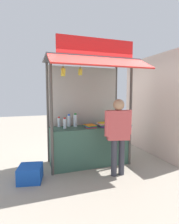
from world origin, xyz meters
TOP-DOWN VIEW (x-y plane):
  - ground_plane at (0.00, 0.00)m, footprint 20.00×20.00m
  - stall_counter at (0.00, 0.00)m, footprint 1.81×0.61m
  - stall_structure at (0.00, 0.12)m, footprint 2.01×1.49m
  - water_bottle_far_right at (-0.44, 0.21)m, footprint 0.08×0.08m
  - water_bottle_center at (-0.30, 0.16)m, footprint 0.09×0.09m
  - water_bottle_mid_right at (-0.58, 0.00)m, footprint 0.07×0.07m
  - water_bottle_rear_center at (-0.68, 0.22)m, footprint 0.07×0.07m
  - water_bottle_left at (0.58, 0.17)m, footprint 0.08×0.08m
  - magazine_stack_far_left at (-0.00, -0.05)m, footprint 0.25×0.32m
  - magazine_stack_right at (0.33, -0.04)m, footprint 0.25×0.32m
  - magazine_stack_back_left at (0.84, -0.21)m, footprint 0.21×0.33m
  - banana_bunch_inner_left at (-0.67, -0.40)m, footprint 0.11×0.11m
  - banana_bunch_rightmost at (-0.33, -0.41)m, footprint 0.10×0.10m
  - vendor_person at (0.37, -0.73)m, footprint 0.59×0.29m
  - plastic_crate at (-1.34, -0.42)m, footprint 0.50×0.50m
  - neighbour_wall at (1.95, 0.30)m, footprint 0.20×2.40m

SIDE VIEW (x-z plane):
  - ground_plane at x=0.00m, z-range 0.00..0.00m
  - plastic_crate at x=-1.34m, z-range 0.00..0.30m
  - stall_counter at x=0.00m, z-range 0.00..0.90m
  - magazine_stack_back_left at x=0.84m, z-range 0.90..0.95m
  - magazine_stack_far_left at x=0.00m, z-range 0.90..0.95m
  - vendor_person at x=0.37m, z-range 0.16..1.72m
  - magazine_stack_right at x=0.33m, z-range 0.90..0.99m
  - water_bottle_rear_center at x=-0.68m, z-range 0.89..1.13m
  - water_bottle_mid_right at x=-0.58m, z-range 0.89..1.14m
  - water_bottle_far_right at x=-0.44m, z-range 0.89..1.18m
  - water_bottle_left at x=0.58m, z-range 0.89..1.18m
  - water_bottle_center at x=-0.30m, z-range 0.89..1.20m
  - neighbour_wall at x=1.95m, z-range 0.00..2.69m
  - stall_structure at x=0.00m, z-range 0.28..3.05m
  - banana_bunch_inner_left at x=-0.67m, z-range 1.94..2.23m
  - banana_bunch_rightmost at x=-0.33m, z-range 1.97..2.23m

